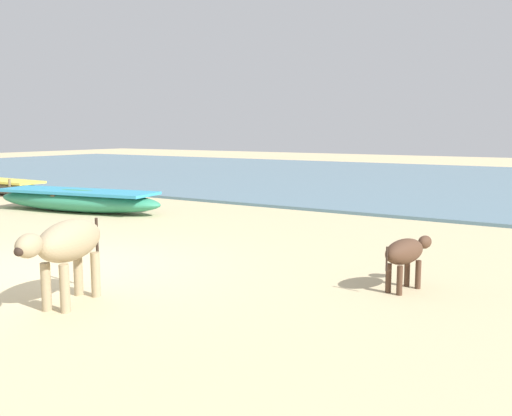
{
  "coord_description": "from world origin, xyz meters",
  "views": [
    {
      "loc": [
        6.95,
        -5.37,
        2.04
      ],
      "look_at": [
        1.25,
        3.45,
        0.6
      ],
      "focal_mm": 40.21,
      "sensor_mm": 36.0,
      "label": 1
    }
  ],
  "objects": [
    {
      "name": "fishing_boat_3",
      "position": [
        -4.55,
        4.16,
        0.3
      ],
      "size": [
        4.94,
        1.96,
        0.75
      ],
      "rotation": [
        0.0,
        0.0,
        3.32
      ],
      "color": "#338C66",
      "rests_on": "ground"
    },
    {
      "name": "sea_water",
      "position": [
        0.0,
        17.37,
        0.04
      ],
      "size": [
        60.0,
        20.0,
        0.08
      ],
      "primitive_type": "cube",
      "color": "slate",
      "rests_on": "ground"
    },
    {
      "name": "cow_adult_dun",
      "position": [
        1.58,
        -1.09,
        0.72
      ],
      "size": [
        0.76,
        1.51,
        1.0
      ],
      "rotation": [
        0.0,
        0.0,
        5.02
      ],
      "color": "tan",
      "rests_on": "ground"
    },
    {
      "name": "ground",
      "position": [
        0.0,
        0.0,
        0.0
      ],
      "size": [
        80.0,
        80.0,
        0.0
      ],
      "primitive_type": "plane",
      "color": "#CCB789"
    },
    {
      "name": "calf_near_dark",
      "position": [
        4.68,
        1.65,
        0.48
      ],
      "size": [
        0.46,
        1.02,
        0.67
      ],
      "rotation": [
        0.0,
        0.0,
        1.33
      ],
      "color": "#4C3323",
      "rests_on": "ground"
    },
    {
      "name": "fishing_boat_0",
      "position": [
        -9.84,
        5.48,
        0.26
      ],
      "size": [
        4.0,
        1.0,
        0.67
      ],
      "rotation": [
        0.0,
        0.0,
        3.13
      ],
      "color": "#5B5651",
      "rests_on": "ground"
    }
  ]
}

